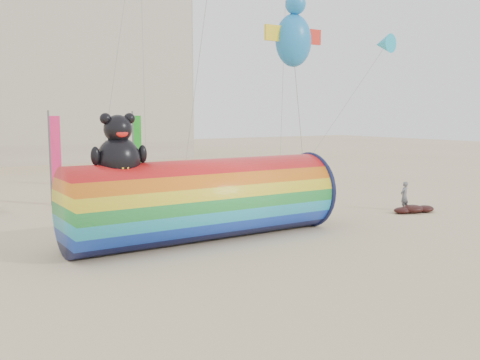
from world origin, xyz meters
TOP-DOWN VIEW (x-y plane):
  - ground at (0.00, 0.00)m, footprint 160.00×160.00m
  - windsock_assembly at (-0.69, 2.27)m, footprint 11.10×3.38m
  - kite_handler at (11.26, 2.37)m, footprint 0.61×0.46m
  - fabric_bundle at (11.23, 1.66)m, footprint 2.62×1.35m
  - festival_banners at (-2.74, 14.76)m, footprint 10.52×5.07m

SIDE VIEW (x-z plane):
  - ground at x=0.00m, z-range 0.00..0.00m
  - fabric_bundle at x=11.23m, z-range -0.03..0.37m
  - kite_handler at x=11.26m, z-range 0.00..1.51m
  - windsock_assembly at x=-0.69m, z-range -0.86..4.26m
  - festival_banners at x=-2.74m, z-range 0.04..5.24m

